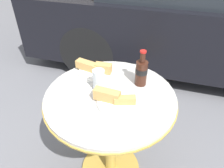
{
  "coord_description": "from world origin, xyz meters",
  "views": [
    {
      "loc": [
        0.27,
        -0.88,
        1.46
      ],
      "look_at": [
        0.0,
        0.04,
        0.75
      ],
      "focal_mm": 35.0,
      "sensor_mm": 36.0,
      "label": 1
    }
  ],
  "objects_px": {
    "bistro_table": "(110,117)",
    "parked_car": "(209,13)",
    "drinking_glass": "(99,81)",
    "lunch_plate_far": "(115,100)",
    "cola_bottle_left": "(141,72)",
    "lunch_plate_near": "(94,69)"
  },
  "relations": [
    {
      "from": "bistro_table",
      "to": "parked_car",
      "type": "distance_m",
      "value": 2.0
    },
    {
      "from": "parked_car",
      "to": "bistro_table",
      "type": "bearing_deg",
      "value": -108.79
    },
    {
      "from": "drinking_glass",
      "to": "lunch_plate_far",
      "type": "distance_m",
      "value": 0.15
    },
    {
      "from": "bistro_table",
      "to": "drinking_glass",
      "type": "bearing_deg",
      "value": 154.86
    },
    {
      "from": "drinking_glass",
      "to": "parked_car",
      "type": "bearing_deg",
      "value": 68.81
    },
    {
      "from": "cola_bottle_left",
      "to": "drinking_glass",
      "type": "xyz_separation_m",
      "value": [
        -0.21,
        -0.11,
        -0.03
      ]
    },
    {
      "from": "bistro_table",
      "to": "lunch_plate_near",
      "type": "height_order",
      "value": "lunch_plate_near"
    },
    {
      "from": "cola_bottle_left",
      "to": "lunch_plate_far",
      "type": "bearing_deg",
      "value": -114.77
    },
    {
      "from": "drinking_glass",
      "to": "cola_bottle_left",
      "type": "bearing_deg",
      "value": 28.08
    },
    {
      "from": "parked_car",
      "to": "cola_bottle_left",
      "type": "bearing_deg",
      "value": -106.17
    },
    {
      "from": "bistro_table",
      "to": "lunch_plate_near",
      "type": "distance_m",
      "value": 0.31
    },
    {
      "from": "cola_bottle_left",
      "to": "drinking_glass",
      "type": "height_order",
      "value": "cola_bottle_left"
    },
    {
      "from": "drinking_glass",
      "to": "lunch_plate_far",
      "type": "height_order",
      "value": "drinking_glass"
    },
    {
      "from": "cola_bottle_left",
      "to": "lunch_plate_near",
      "type": "distance_m",
      "value": 0.3
    },
    {
      "from": "bistro_table",
      "to": "lunch_plate_near",
      "type": "xyz_separation_m",
      "value": [
        -0.16,
        0.18,
        0.19
      ]
    },
    {
      "from": "cola_bottle_left",
      "to": "lunch_plate_far",
      "type": "distance_m",
      "value": 0.24
    },
    {
      "from": "bistro_table",
      "to": "cola_bottle_left",
      "type": "relative_size",
      "value": 3.4
    },
    {
      "from": "lunch_plate_far",
      "to": "parked_car",
      "type": "distance_m",
      "value": 2.04
    },
    {
      "from": "bistro_table",
      "to": "parked_car",
      "type": "height_order",
      "value": "parked_car"
    },
    {
      "from": "bistro_table",
      "to": "lunch_plate_near",
      "type": "bearing_deg",
      "value": 130.44
    },
    {
      "from": "drinking_glass",
      "to": "parked_car",
      "type": "height_order",
      "value": "parked_car"
    },
    {
      "from": "cola_bottle_left",
      "to": "lunch_plate_near",
      "type": "height_order",
      "value": "cola_bottle_left"
    }
  ]
}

